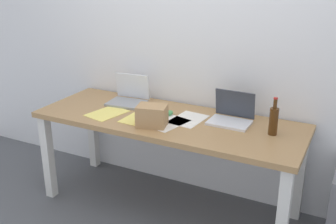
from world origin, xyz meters
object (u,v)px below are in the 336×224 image
Objects in this scene: desk at (168,130)px; laptop_right at (231,116)px; laptop_left at (128,97)px; cardboard_box at (152,116)px; computer_mouse at (168,113)px; beer_bottle at (274,120)px.

laptop_right is at bearing 17.43° from desk.
cardboard_box is at bearing -40.14° from laptop_left.
laptop_left is 0.88m from laptop_right.
computer_mouse reaches higher than desk.
computer_mouse is at bearing 114.44° from desk.
laptop_right is 1.46× the size of cardboard_box.
laptop_left is at bearing 165.56° from computer_mouse.
computer_mouse is 0.24m from cardboard_box.
laptop_left is 0.54m from cardboard_box.
laptop_right is at bearing 9.82° from computer_mouse.
beer_bottle is at bearing -15.09° from laptop_right.
laptop_right is (0.88, -0.03, -0.00)m from laptop_left.
desk is 0.78m from beer_bottle.
beer_bottle is at bearing 3.95° from desk.
laptop_right is (0.44, 0.14, 0.14)m from desk.
beer_bottle is (0.75, 0.05, 0.19)m from desk.
desk is at bearing -176.05° from beer_bottle.
laptop_left reaches higher than cardboard_box.
laptop_right is 2.96× the size of computer_mouse.
cardboard_box is (0.41, -0.35, 0.03)m from laptop_left.
computer_mouse is at bearing -14.68° from laptop_left.
beer_bottle is (1.20, -0.12, 0.05)m from laptop_left.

